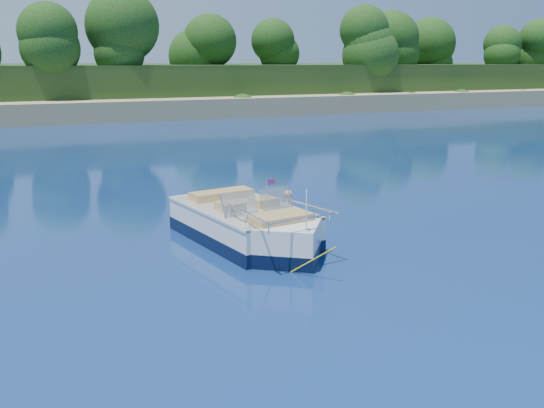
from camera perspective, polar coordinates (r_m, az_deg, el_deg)
The scene contains 6 objects.
ground at distance 11.86m, azimuth -2.42°, elevation -8.10°, with size 160.00×160.00×0.00m, color #091D42.
shoreline at distance 74.23m, azimuth -21.35°, elevation 9.83°, with size 170.00×59.00×6.00m.
treeline at distance 51.46m, azimuth -20.22°, elevation 13.88°, with size 150.00×7.12×8.19m.
motorboat at distance 14.62m, azimuth -2.03°, elevation -2.34°, with size 2.71×5.93×1.99m.
tow_tube at distance 16.86m, azimuth 1.46°, elevation -1.26°, with size 1.36×1.36×0.34m.
boy at distance 16.80m, azimuth 1.47°, elevation -1.62°, with size 0.51×0.34×1.41m, color tan.
Camera 1 is at (-4.07, -10.27, 4.33)m, focal length 40.00 mm.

